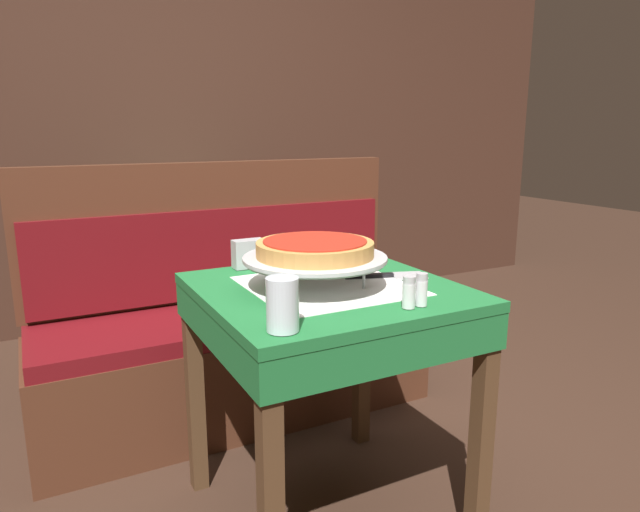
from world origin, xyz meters
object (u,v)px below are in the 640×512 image
(napkin_holder, at_px, (249,254))
(pizza_pan_stand, at_px, (315,260))
(pizza_server, at_px, (388,276))
(water_glass_near, at_px, (283,304))
(salt_shaker, at_px, (409,292))
(pepper_shaker, at_px, (422,290))
(deep_dish_pizza, at_px, (315,248))
(dining_table_front, at_px, (328,318))
(booth_bench, at_px, (235,342))
(condiment_caddy, at_px, (183,206))
(dining_table_rear, at_px, (195,232))

(napkin_holder, bearing_deg, pizza_pan_stand, -75.67)
(pizza_server, xyz_separation_m, water_glass_near, (-0.47, -0.28, 0.06))
(pizza_server, distance_m, napkin_holder, 0.45)
(water_glass_near, bearing_deg, salt_shaker, 0.74)
(pizza_pan_stand, bearing_deg, pepper_shaker, -58.73)
(pizza_pan_stand, relative_size, deep_dish_pizza, 1.23)
(dining_table_front, relative_size, salt_shaker, 9.09)
(booth_bench, bearing_deg, deep_dish_pizza, -91.44)
(booth_bench, bearing_deg, pepper_shaker, -82.08)
(pizza_pan_stand, height_order, condiment_caddy, condiment_caddy)
(pizza_pan_stand, bearing_deg, condiment_caddy, 88.17)
(booth_bench, bearing_deg, condiment_caddy, 87.84)
(pizza_pan_stand, xyz_separation_m, water_glass_near, (-0.22, -0.27, -0.02))
(dining_table_rear, xyz_separation_m, pizza_pan_stand, (-0.10, -1.63, 0.19))
(pizza_server, bearing_deg, dining_table_front, 179.35)
(napkin_holder, bearing_deg, dining_table_front, -68.04)
(booth_bench, xyz_separation_m, condiment_caddy, (0.03, 0.90, 0.45))
(booth_bench, distance_m, salt_shaker, 1.14)
(booth_bench, distance_m, water_glass_near, 1.17)
(deep_dish_pizza, bearing_deg, dining_table_rear, 86.34)
(pepper_shaker, distance_m, napkin_holder, 0.63)
(deep_dish_pizza, height_order, pepper_shaker, deep_dish_pizza)
(deep_dish_pizza, relative_size, pizza_server, 1.31)
(dining_table_rear, distance_m, condiment_caddy, 0.15)
(deep_dish_pizza, distance_m, water_glass_near, 0.35)
(salt_shaker, distance_m, napkin_holder, 0.61)
(dining_table_front, height_order, water_glass_near, water_glass_near)
(booth_bench, distance_m, pizza_server, 0.90)
(pepper_shaker, bearing_deg, dining_table_rear, 91.76)
(deep_dish_pizza, bearing_deg, salt_shaker, -65.21)
(booth_bench, distance_m, deep_dish_pizza, 0.94)
(dining_table_front, relative_size, condiment_caddy, 4.90)
(pizza_pan_stand, relative_size, salt_shaker, 4.95)
(dining_table_rear, xyz_separation_m, condiment_caddy, (-0.05, 0.03, 0.14))
(pepper_shaker, relative_size, condiment_caddy, 0.56)
(dining_table_front, distance_m, deep_dish_pizza, 0.22)
(pepper_shaker, bearing_deg, napkin_holder, 112.70)
(dining_table_front, relative_size, pepper_shaker, 8.78)
(pizza_server, xyz_separation_m, salt_shaker, (-0.12, -0.27, 0.04))
(napkin_holder, bearing_deg, water_glass_near, -103.46)
(booth_bench, height_order, salt_shaker, booth_bench)
(condiment_caddy, bearing_deg, dining_table_rear, -29.14)
(dining_table_rear, height_order, napkin_holder, napkin_holder)
(pizza_pan_stand, bearing_deg, napkin_holder, 104.33)
(salt_shaker, distance_m, condiment_caddy, 1.93)
(pizza_pan_stand, bearing_deg, deep_dish_pizza, 0.00)
(condiment_caddy, bearing_deg, deep_dish_pizza, -91.83)
(pepper_shaker, xyz_separation_m, napkin_holder, (-0.24, 0.58, 0.00))
(pepper_shaker, bearing_deg, water_glass_near, -179.33)
(dining_table_front, bearing_deg, pizza_server, -0.65)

